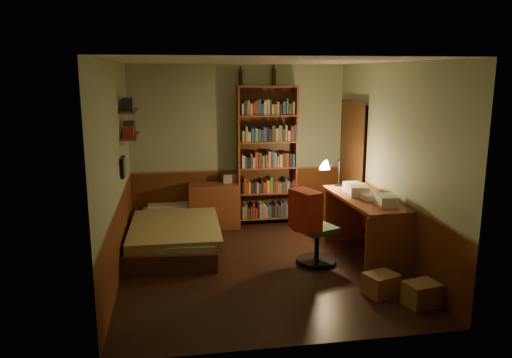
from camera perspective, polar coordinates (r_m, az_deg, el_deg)
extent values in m
cube|color=black|center=(6.62, 0.36, -9.89)|extent=(3.50, 4.00, 0.02)
cube|color=silver|center=(6.14, 0.40, 13.41)|extent=(3.50, 4.00, 0.02)
cube|color=gray|center=(8.21, -2.04, 3.90)|extent=(3.50, 0.02, 2.60)
cube|color=gray|center=(6.20, -15.86, 0.77)|extent=(0.02, 4.00, 2.60)
cube|color=gray|center=(6.77, 15.21, 1.73)|extent=(0.02, 4.00, 2.60)
cube|color=gray|center=(4.34, 4.96, -3.57)|extent=(3.50, 0.02, 2.60)
cube|color=black|center=(7.99, 10.98, 1.28)|extent=(0.06, 0.90, 2.00)
cube|color=#3E2310|center=(7.98, 10.75, 1.27)|extent=(0.02, 0.98, 2.08)
cube|color=#828C56|center=(7.34, -9.26, -5.04)|extent=(1.32, 2.27, 0.65)
cube|color=brown|center=(8.12, -4.79, -3.03)|extent=(0.82, 0.45, 0.71)
cube|color=#B2B2B7|center=(8.17, -3.04, 0.15)|extent=(0.28, 0.23, 0.14)
cube|color=brown|center=(8.15, 1.26, 2.66)|extent=(0.98, 0.33, 2.27)
cylinder|color=black|center=(8.08, -1.78, 11.49)|extent=(0.08, 0.08, 0.24)
cylinder|color=black|center=(8.17, 2.05, 11.59)|extent=(0.09, 0.09, 0.26)
cube|color=brown|center=(6.86, 12.37, -5.51)|extent=(0.75, 1.63, 0.86)
cube|color=silver|center=(6.82, 11.65, -1.25)|extent=(0.31, 0.38, 0.13)
cone|color=black|center=(7.28, 9.50, 1.32)|extent=(0.21, 0.21, 0.55)
cube|color=#38603D|center=(6.56, 7.03, -5.08)|extent=(0.68, 0.64, 1.08)
cube|color=#A7281F|center=(6.18, 8.12, 1.47)|extent=(0.29, 0.46, 0.51)
cube|color=brown|center=(7.23, -14.13, 4.82)|extent=(0.20, 0.90, 0.03)
cube|color=brown|center=(7.19, -14.28, 7.59)|extent=(0.20, 0.90, 0.03)
cube|color=black|center=(6.79, -14.97, 1.34)|extent=(0.04, 0.32, 0.26)
cube|color=olive|center=(5.79, 18.40, -12.37)|extent=(0.40, 0.34, 0.26)
cube|color=olive|center=(5.93, 14.11, -11.58)|extent=(0.42, 0.39, 0.25)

